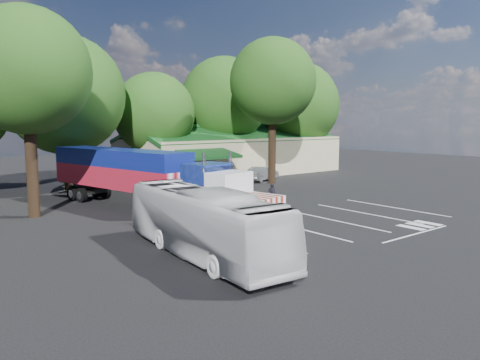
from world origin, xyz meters
TOP-DOWN VIEW (x-y plane):
  - ground at (0.00, 0.00)m, footprint 120.00×120.00m
  - event_hall at (13.74, 17.81)m, footprint 24.20×14.12m
  - tree_row_c at (-5.00, 16.20)m, footprint 10.00×10.00m
  - tree_row_d at (4.00, 17.50)m, footprint 8.00×8.00m
  - tree_row_e at (13.00, 18.00)m, footprint 9.60×9.60m
  - tree_row_f at (23.00, 16.80)m, footprint 10.40×10.40m
  - tree_near_left at (-10.50, 6.00)m, footprint 7.60×7.60m
  - tree_near_right at (11.50, 8.50)m, footprint 8.00×8.00m
  - semi_truck at (-4.18, 3.85)m, footprint 6.40×19.77m
  - woman at (3.76, 0.00)m, footprint 0.62×0.67m
  - bicycle at (1.80, 2.24)m, footprint 0.89×1.96m
  - tour_bus at (-7.00, -7.39)m, footprint 3.40×10.88m
  - silver_sedan at (12.00, 10.50)m, footprint 4.51×2.69m

SIDE VIEW (x-z plane):
  - ground at x=0.00m, z-range 0.00..0.00m
  - bicycle at x=1.80m, z-range 0.00..0.99m
  - silver_sedan at x=12.00m, z-range 0.00..1.41m
  - woman at x=3.76m, z-range 0.00..1.54m
  - tour_bus at x=-7.00m, z-range 0.00..2.98m
  - event_hall at x=13.74m, z-range -0.56..4.99m
  - semi_truck at x=-4.18m, z-range 0.27..4.40m
  - tree_row_d at x=4.00m, z-range 1.28..11.88m
  - tree_row_f at x=23.00m, z-range 1.29..14.29m
  - tree_row_c at x=-5.00m, z-range 1.51..14.56m
  - tree_row_e at x=13.00m, z-range 1.64..14.54m
  - tree_near_left at x=-10.50m, z-range 2.49..15.14m
  - tree_near_right at x=11.50m, z-range 2.71..16.21m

